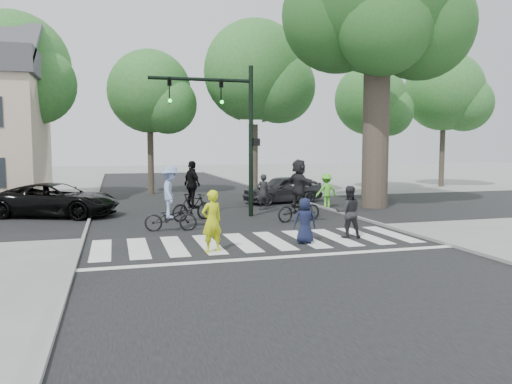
% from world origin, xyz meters
% --- Properties ---
extents(ground, '(120.00, 120.00, 0.00)m').
position_xyz_m(ground, '(0.00, 0.00, 0.00)').
color(ground, gray).
rests_on(ground, ground).
extents(road_stem, '(10.00, 70.00, 0.01)m').
position_xyz_m(road_stem, '(0.00, 5.00, 0.01)').
color(road_stem, black).
rests_on(road_stem, ground).
extents(road_cross, '(70.00, 10.00, 0.01)m').
position_xyz_m(road_cross, '(0.00, 8.00, 0.01)').
color(road_cross, black).
rests_on(road_cross, ground).
extents(curb_left, '(0.10, 70.00, 0.10)m').
position_xyz_m(curb_left, '(-5.05, 5.00, 0.05)').
color(curb_left, gray).
rests_on(curb_left, ground).
extents(curb_right, '(0.10, 70.00, 0.10)m').
position_xyz_m(curb_right, '(5.05, 5.00, 0.05)').
color(curb_right, gray).
rests_on(curb_right, ground).
extents(crosswalk, '(10.00, 3.85, 0.01)m').
position_xyz_m(crosswalk, '(0.00, 0.66, 0.01)').
color(crosswalk, silver).
rests_on(crosswalk, ground).
extents(traffic_signal, '(4.45, 0.29, 6.00)m').
position_xyz_m(traffic_signal, '(0.35, 6.20, 3.90)').
color(traffic_signal, black).
rests_on(traffic_signal, ground).
extents(eucalyptus, '(8.30, 7.20, 13.00)m').
position_xyz_m(eucalyptus, '(7.53, 7.67, 9.08)').
color(eucalyptus, brown).
rests_on(eucalyptus, ground).
extents(bg_tree_1, '(6.09, 5.80, 9.80)m').
position_xyz_m(bg_tree_1, '(-8.70, 15.48, 6.65)').
color(bg_tree_1, brown).
rests_on(bg_tree_1, ground).
extents(bg_tree_2, '(5.04, 4.80, 8.40)m').
position_xyz_m(bg_tree_2, '(-1.76, 16.62, 5.78)').
color(bg_tree_2, brown).
rests_on(bg_tree_2, ground).
extents(bg_tree_3, '(6.30, 6.00, 10.20)m').
position_xyz_m(bg_tree_3, '(4.31, 15.27, 6.94)').
color(bg_tree_3, brown).
rests_on(bg_tree_3, ground).
extents(bg_tree_4, '(4.83, 4.60, 8.15)m').
position_xyz_m(bg_tree_4, '(12.23, 16.12, 5.64)').
color(bg_tree_4, brown).
rests_on(bg_tree_4, ground).
extents(bg_tree_5, '(5.67, 5.40, 9.30)m').
position_xyz_m(bg_tree_5, '(18.27, 16.69, 6.36)').
color(bg_tree_5, brown).
rests_on(bg_tree_5, ground).
extents(pedestrian_woman, '(0.72, 0.60, 1.68)m').
position_xyz_m(pedestrian_woman, '(-1.60, -0.05, 0.84)').
color(pedestrian_woman, '#C6D614').
rests_on(pedestrian_woman, ground).
extents(pedestrian_child, '(0.73, 0.54, 1.35)m').
position_xyz_m(pedestrian_child, '(1.23, 0.35, 0.67)').
color(pedestrian_child, '#131832').
rests_on(pedestrian_child, ground).
extents(pedestrian_adult, '(0.91, 0.77, 1.63)m').
position_xyz_m(pedestrian_adult, '(2.86, 0.82, 0.81)').
color(pedestrian_adult, '#232325').
rests_on(pedestrian_adult, ground).
extents(cyclist_left, '(1.80, 1.20, 2.20)m').
position_xyz_m(cyclist_left, '(-2.31, 3.58, 0.95)').
color(cyclist_left, black).
rests_on(cyclist_left, ground).
extents(cyclist_mid, '(1.82, 1.15, 2.29)m').
position_xyz_m(cyclist_mid, '(-1.25, 5.71, 0.94)').
color(cyclist_mid, black).
rests_on(cyclist_mid, ground).
extents(cyclist_right, '(1.95, 1.81, 2.35)m').
position_xyz_m(cyclist_right, '(2.58, 4.40, 1.05)').
color(cyclist_right, black).
rests_on(cyclist_right, ground).
extents(car_suv, '(5.40, 3.95, 1.36)m').
position_xyz_m(car_suv, '(-6.34, 8.27, 0.68)').
color(car_suv, black).
rests_on(car_suv, ground).
extents(car_grey, '(4.31, 2.48, 1.38)m').
position_xyz_m(car_grey, '(4.00, 10.41, 0.69)').
color(car_grey, '#2D2C31').
rests_on(car_grey, ground).
extents(bystander_hivis, '(1.05, 0.64, 1.59)m').
position_xyz_m(bystander_hivis, '(5.28, 7.94, 0.79)').
color(bystander_hivis, '#59CE31').
rests_on(bystander_hivis, ground).
extents(bystander_dark, '(0.63, 0.45, 1.60)m').
position_xyz_m(bystander_dark, '(2.27, 8.09, 0.80)').
color(bystander_dark, '#232325').
rests_on(bystander_dark, ground).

